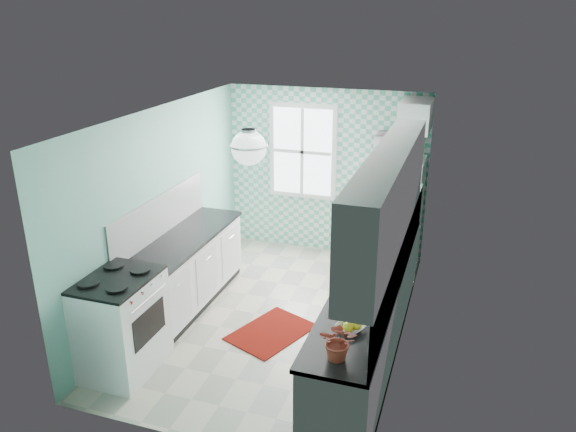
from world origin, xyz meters
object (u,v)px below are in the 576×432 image
(sink, at_px, (389,239))
(potted_plant, at_px, (339,341))
(fridge, at_px, (394,216))
(microwave, at_px, (399,147))
(stove, at_px, (120,323))
(ceiling_light, at_px, (249,147))
(fruit_bowl, at_px, (350,328))

(sink, bearing_deg, potted_plant, -89.52)
(fridge, relative_size, microwave, 2.73)
(stove, bearing_deg, ceiling_light, 32.95)
(sink, distance_m, potted_plant, 2.63)
(fridge, bearing_deg, fruit_bowl, -85.55)
(fridge, bearing_deg, potted_plant, -85.74)
(potted_plant, height_order, microwave, microwave)
(fridge, xyz_separation_m, fruit_bowl, (0.09, -3.31, 0.15))
(ceiling_light, xyz_separation_m, fruit_bowl, (1.20, -0.70, -1.35))
(stove, distance_m, potted_plant, 2.51)
(microwave, bearing_deg, stove, 56.87)
(potted_plant, xyz_separation_m, microwave, (-0.09, 3.75, 0.71))
(fridge, height_order, stove, fridge)
(fridge, height_order, fruit_bowl, fridge)
(potted_plant, bearing_deg, stove, 168.89)
(stove, height_order, sink, sink)
(fridge, xyz_separation_m, potted_plant, (0.09, -3.75, 0.28))
(sink, xyz_separation_m, microwave, (-0.09, 1.13, 0.89))
(fridge, distance_m, stove, 4.02)
(sink, height_order, potted_plant, sink)
(ceiling_light, relative_size, sink, 0.64)
(fruit_bowl, bearing_deg, potted_plant, -90.00)
(fridge, relative_size, potted_plant, 4.95)
(ceiling_light, height_order, fridge, ceiling_light)
(ceiling_light, distance_m, sink, 2.36)
(microwave, bearing_deg, fruit_bowl, 93.56)
(ceiling_light, relative_size, potted_plant, 1.05)
(fruit_bowl, distance_m, potted_plant, 0.46)
(ceiling_light, height_order, fruit_bowl, ceiling_light)
(fruit_bowl, xyz_separation_m, microwave, (-0.09, 3.31, 0.85))
(fruit_bowl, bearing_deg, ceiling_light, 149.78)
(fridge, height_order, potted_plant, fridge)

